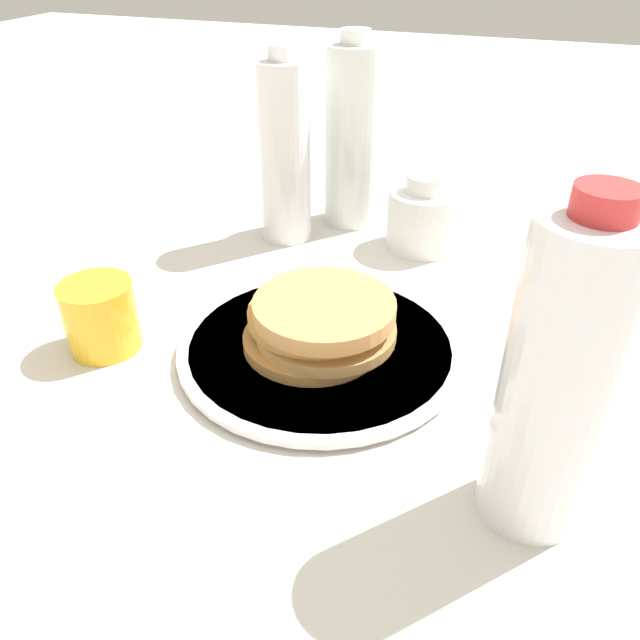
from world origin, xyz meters
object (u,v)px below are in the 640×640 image
object	(u,v)px
pancake_stack	(320,322)
juice_glass	(101,316)
plate	(320,347)
cream_jug	(423,217)
water_bottle_far	(285,153)
water_bottle_mid	(558,381)
water_bottle_near	(353,137)

from	to	relation	value
pancake_stack	juice_glass	distance (m)	0.22
plate	cream_jug	distance (m)	0.28
water_bottle_far	plate	bearing A→B (deg)	119.29
pancake_stack	cream_jug	xyz separation A→B (m)	(-0.05, -0.28, 0.01)
water_bottle_far	cream_jug	bearing A→B (deg)	-169.87
juice_glass	water_bottle_mid	world-z (taller)	water_bottle_mid
water_bottle_near	water_bottle_far	distance (m)	0.11
juice_glass	water_bottle_far	distance (m)	0.33
pancake_stack	water_bottle_far	xyz separation A→B (m)	(0.14, -0.24, 0.08)
plate	water_bottle_near	xyz separation A→B (m)	(0.07, -0.33, 0.12)
plate	cream_jug	xyz separation A→B (m)	(-0.05, -0.28, 0.04)
juice_glass	water_bottle_mid	size ratio (longest dim) A/B	0.29
water_bottle_near	water_bottle_far	bearing A→B (deg)	50.87
pancake_stack	water_bottle_near	bearing A→B (deg)	-77.82
pancake_stack	water_bottle_near	world-z (taller)	water_bottle_near
cream_jug	pancake_stack	bearing A→B (deg)	80.67
cream_jug	water_bottle_far	world-z (taller)	water_bottle_far
plate	juice_glass	world-z (taller)	juice_glass
juice_glass	cream_jug	world-z (taller)	cream_jug
plate	water_bottle_near	world-z (taller)	water_bottle_near
water_bottle_near	water_bottle_mid	world-z (taller)	water_bottle_near
pancake_stack	water_bottle_far	size ratio (longest dim) A/B	0.62
plate	cream_jug	bearing A→B (deg)	-99.45
plate	water_bottle_mid	size ratio (longest dim) A/B	1.13
plate	water_bottle_far	bearing A→B (deg)	-60.71
plate	pancake_stack	world-z (taller)	pancake_stack
pancake_stack	water_bottle_mid	size ratio (longest dim) A/B	0.60
cream_jug	water_bottle_near	world-z (taller)	water_bottle_near
plate	water_bottle_far	world-z (taller)	water_bottle_far
plate	water_bottle_mid	xyz separation A→B (m)	(-0.22, 0.13, 0.11)
cream_jug	plate	bearing A→B (deg)	80.55
pancake_stack	cream_jug	world-z (taller)	cream_jug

